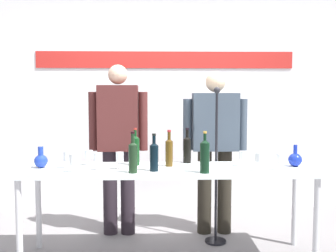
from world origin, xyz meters
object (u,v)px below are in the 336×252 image
wine_glass_right_1 (259,158)px  microphone_stand (216,192)px  wine_bottle_3 (135,149)px  wine_bottle_5 (169,151)px  wine_bottle_1 (187,148)px  wine_glass_left_1 (74,159)px  presenter_right (215,141)px  wine_bottle_2 (205,155)px  wine_glass_left_0 (68,156)px  wine_glass_left_3 (97,158)px  decanter_blue_left (41,160)px  wine_bottle_0 (154,155)px  decanter_blue_right (295,159)px  wine_glass_left_2 (89,155)px  presenter_left (118,139)px  display_table (168,175)px  wine_glass_right_2 (280,159)px  wine_glass_right_0 (243,156)px  wine_glass_left_4 (120,157)px  wine_bottle_4 (133,156)px

wine_glass_right_1 → microphone_stand: size_ratio=0.10×
wine_bottle_3 → wine_bottle_5: size_ratio=1.04×
wine_bottle_1 → wine_bottle_5: bearing=-135.4°
wine_bottle_3 → wine_glass_left_1: bearing=-146.8°
presenter_right → wine_bottle_2: size_ratio=4.92×
wine_glass_left_0 → wine_glass_left_3: wine_glass_left_0 is taller
decanter_blue_left → wine_glass_left_3: 0.51m
wine_bottle_0 → wine_glass_left_1: wine_bottle_0 is taller
decanter_blue_right → wine_glass_left_2: decanter_blue_right is taller
presenter_left → wine_bottle_5: 0.71m
display_table → wine_bottle_0: (-0.12, -0.14, 0.19)m
wine_glass_left_1 → presenter_right: bearing=31.8°
wine_bottle_5 → wine_glass_left_1: bearing=-162.0°
decanter_blue_right → presenter_left: bearing=160.4°
presenter_right → wine_bottle_2: (-0.20, -0.81, -0.01)m
wine_glass_left_2 → wine_glass_left_0: bearing=-131.4°
wine_glass_left_0 → wine_bottle_0: bearing=-9.4°
decanter_blue_left → decanter_blue_right: size_ratio=0.96×
wine_glass_right_2 → decanter_blue_left: bearing=175.3°
decanter_blue_right → wine_glass_right_2: decanter_blue_right is taller
wine_bottle_2 → wine_glass_right_0: 0.45m
decanter_blue_right → wine_bottle_5: size_ratio=0.60×
wine_glass_left_4 → presenter_left: bearing=96.9°
presenter_left → wine_glass_right_2: (1.38, -0.72, -0.08)m
wine_glass_right_2 → wine_glass_left_2: bearing=170.1°
presenter_right → wine_bottle_5: (-0.47, -0.52, -0.02)m
decanter_blue_right → wine_glass_left_2: size_ratio=1.43×
wine_bottle_2 → wine_glass_left_3: size_ratio=2.32×
wine_bottle_4 → wine_glass_right_2: wine_bottle_4 is taller
wine_bottle_4 → wine_glass_left_1: size_ratio=2.18×
presenter_left → wine_glass_right_0: 1.25m
wine_bottle_4 → wine_glass_left_1: (-0.47, 0.03, -0.03)m
presenter_left → decanter_blue_left: bearing=-136.7°
presenter_left → wine_bottle_2: 1.11m
wine_bottle_4 → microphone_stand: size_ratio=0.22×
wine_bottle_5 → decanter_blue_right: bearing=-2.2°
decanter_blue_left → wine_glass_left_4: decanter_blue_left is taller
decanter_blue_left → presenter_right: 1.65m
decanter_blue_left → wine_glass_left_1: decanter_blue_left is taller
decanter_blue_left → wine_bottle_4: size_ratio=0.55×
wine_glass_left_3 → wine_bottle_3: bearing=36.7°
wine_bottle_2 → wine_glass_right_2: (0.62, 0.09, -0.05)m
display_table → presenter_right: 0.79m
wine_bottle_1 → microphone_stand: (0.28, 0.09, -0.43)m
wine_bottle_0 → wine_glass_right_2: size_ratio=2.21×
wine_glass_left_0 → wine_glass_left_4: size_ratio=1.01×
wine_bottle_1 → wine_glass_left_1: (-0.93, -0.41, -0.03)m
wine_bottle_3 → wine_glass_left_0: wine_bottle_3 is taller
wine_glass_left_1 → wine_glass_right_2: (1.65, 0.04, -0.01)m
wine_glass_left_0 → wine_bottle_3: bearing=14.9°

